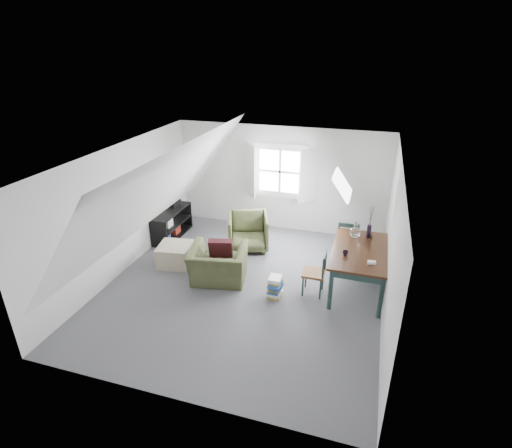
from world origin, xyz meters
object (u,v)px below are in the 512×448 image
(armchair_far, at_px, (248,248))
(dining_table, at_px, (360,255))
(dining_chair_far, at_px, (348,241))
(media_shelf, at_px, (171,225))
(armchair_near, at_px, (219,280))
(ottoman, at_px, (175,254))
(magazine_stack, at_px, (275,287))
(dining_chair_near, at_px, (316,273))

(armchair_far, relative_size, dining_table, 0.52)
(dining_chair_far, bearing_deg, media_shelf, 17.35)
(armchair_near, xyz_separation_m, dining_chair_far, (2.29, 1.40, 0.51))
(armchair_far, distance_m, dining_table, 2.72)
(media_shelf, bearing_deg, ottoman, -60.44)
(dining_chair_far, xyz_separation_m, magazine_stack, (-1.11, -1.61, -0.31))
(ottoman, height_order, magazine_stack, ottoman)
(media_shelf, bearing_deg, dining_table, -14.34)
(armchair_near, xyz_separation_m, dining_chair_near, (1.84, 0.09, 0.43))
(armchair_near, relative_size, magazine_stack, 2.75)
(armchair_near, distance_m, dining_table, 2.71)
(armchair_near, xyz_separation_m, magazine_stack, (1.18, -0.21, 0.19))
(ottoman, bearing_deg, dining_table, 2.04)
(armchair_near, height_order, dining_chair_near, dining_chair_near)
(dining_table, bearing_deg, ottoman, -178.87)
(armchair_near, distance_m, ottoman, 1.16)
(media_shelf, relative_size, magazine_stack, 3.33)
(dining_table, distance_m, media_shelf, 4.46)
(dining_chair_far, bearing_deg, dining_table, 124.37)
(armchair_near, bearing_deg, media_shelf, -49.42)
(dining_chair_far, bearing_deg, ottoman, 35.35)
(ottoman, relative_size, dining_chair_near, 0.77)
(armchair_near, bearing_deg, magazine_stack, 159.30)
(magazine_stack, bearing_deg, armchair_far, 122.51)
(armchair_far, bearing_deg, armchair_near, -114.78)
(dining_chair_far, height_order, magazine_stack, dining_chair_far)
(dining_chair_near, relative_size, magazine_stack, 2.17)
(armchair_near, bearing_deg, armchair_far, -106.10)
(ottoman, height_order, dining_chair_near, dining_chair_near)
(ottoman, height_order, media_shelf, media_shelf)
(dining_table, bearing_deg, dining_chair_near, -155.14)
(ottoman, bearing_deg, armchair_near, -16.20)
(dining_chair_near, relative_size, media_shelf, 0.65)
(armchair_far, distance_m, dining_chair_near, 2.20)
(armchair_near, bearing_deg, ottoman, -26.79)
(armchair_far, bearing_deg, dining_chair_near, -57.16)
(dining_chair_near, bearing_deg, media_shelf, -123.58)
(dining_table, xyz_separation_m, dining_chair_near, (-0.73, -0.35, -0.29))
(armchair_near, relative_size, dining_chair_far, 1.09)
(dining_chair_near, height_order, magazine_stack, dining_chair_near)
(armchair_near, bearing_deg, dining_chair_near, 172.34)
(armchair_far, bearing_deg, ottoman, -157.32)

